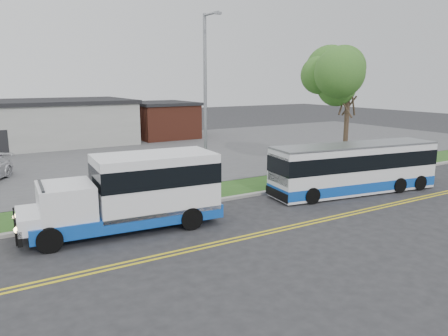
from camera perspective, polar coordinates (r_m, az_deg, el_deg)
ground at (r=20.68m, az=-5.87°, el=-6.20°), size 140.00×140.00×0.00m
lane_line_north at (r=17.47m, az=-0.31°, el=-9.50°), size 70.00×0.12×0.01m
lane_line_south at (r=17.24m, az=0.21°, el=-9.80°), size 70.00×0.12×0.01m
curb at (r=21.62m, az=-7.14°, el=-5.24°), size 80.00×0.30×0.15m
verge at (r=23.21m, az=-8.98°, el=-4.18°), size 80.00×3.30×0.10m
parking_lot at (r=36.36m, az=-17.57°, el=1.12°), size 80.00×25.00×0.10m
brick_wing at (r=47.92m, az=-8.10°, el=6.24°), size 6.30×7.30×3.90m
tree_east at (r=30.60m, az=15.99°, el=10.95°), size 5.20×5.20×8.33m
streetlight_near at (r=23.53m, az=-2.38°, el=8.98°), size 0.35×1.53×9.50m
shuttle_bus at (r=18.85m, az=-11.33°, el=-2.79°), size 8.42×3.36×3.15m
transit_bus at (r=25.47m, az=16.65°, el=-0.02°), size 10.16×3.72×2.76m
pedestrian at (r=21.35m, az=-21.81°, el=-3.95°), size 0.68×0.62×1.56m
grocery_bag_left at (r=21.24m, az=-22.36°, el=-5.82°), size 0.32×0.32×0.32m
grocery_bag_right at (r=21.80m, az=-21.02°, el=-5.28°), size 0.32×0.32×0.32m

